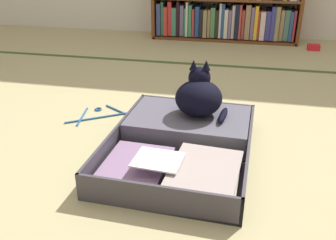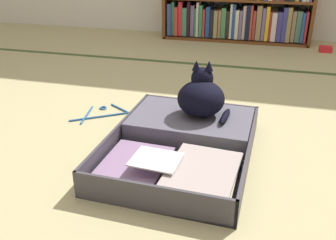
# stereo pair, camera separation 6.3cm
# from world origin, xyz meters

# --- Properties ---
(ground_plane) EXTENTS (10.00, 10.00, 0.00)m
(ground_plane) POSITION_xyz_m (0.00, 0.00, 0.00)
(ground_plane) COLOR tan
(tatami_border) EXTENTS (4.80, 0.05, 0.00)m
(tatami_border) POSITION_xyz_m (0.00, 1.37, 0.00)
(tatami_border) COLOR #3A5029
(tatami_border) RESTS_ON ground_plane
(bookshelf) EXTENTS (1.36, 0.30, 0.76)m
(bookshelf) POSITION_xyz_m (0.13, 2.23, 0.36)
(bookshelf) COLOR brown
(bookshelf) RESTS_ON ground_plane
(open_suitcase) EXTENTS (0.62, 0.80, 0.11)m
(open_suitcase) POSITION_xyz_m (0.12, 0.05, 0.05)
(open_suitcase) COLOR #3E3B43
(open_suitcase) RESTS_ON ground_plane
(black_cat) EXTENTS (0.26, 0.24, 0.25)m
(black_cat) POSITION_xyz_m (0.16, 0.22, 0.20)
(black_cat) COLOR black
(black_cat) RESTS_ON open_suitcase
(clothes_hanger) EXTENTS (0.34, 0.28, 0.01)m
(clothes_hanger) POSITION_xyz_m (-0.38, 0.33, 0.00)
(clothes_hanger) COLOR #255A97
(clothes_hanger) RESTS_ON ground_plane
(small_red_pouch) EXTENTS (0.10, 0.07, 0.05)m
(small_red_pouch) POSITION_xyz_m (0.92, 1.99, 0.02)
(small_red_pouch) COLOR red
(small_red_pouch) RESTS_ON ground_plane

